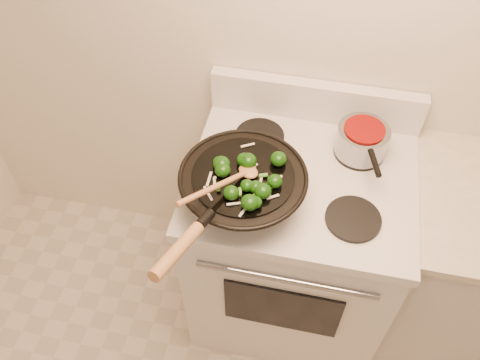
# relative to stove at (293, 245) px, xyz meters

# --- Properties ---
(stove) EXTENTS (0.78, 0.67, 1.08)m
(stove) POSITION_rel_stove_xyz_m (0.00, 0.00, 0.00)
(stove) COLOR white
(stove) RESTS_ON ground
(wok) EXTENTS (0.41, 0.66, 0.25)m
(wok) POSITION_rel_stove_xyz_m (-0.18, -0.16, 0.53)
(wok) COLOR black
(wok) RESTS_ON stove
(stirfry) EXTENTS (0.23, 0.30, 0.05)m
(stirfry) POSITION_rel_stove_xyz_m (-0.16, -0.17, 0.60)
(stirfry) COLOR #113A09
(stirfry) RESTS_ON wok
(wooden_spoon) EXTENTS (0.21, 0.27, 0.10)m
(wooden_spoon) POSITION_rel_stove_xyz_m (-0.21, -0.21, 0.62)
(wooden_spoon) COLOR #A97442
(wooden_spoon) RESTS_ON wok
(saucepan) EXTENTS (0.18, 0.29, 0.11)m
(saucepan) POSITION_rel_stove_xyz_m (0.18, 0.15, 0.52)
(saucepan) COLOR gray
(saucepan) RESTS_ON stove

